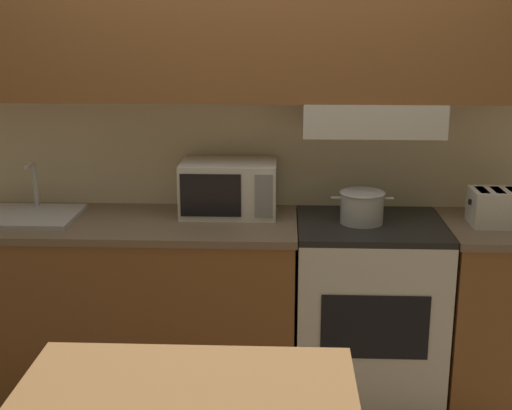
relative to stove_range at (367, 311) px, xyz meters
The scene contains 9 objects.
ground_plane 0.81m from the stove_range, 152.70° to the left, with size 16.00×16.00×0.00m, color brown.
wall_back 1.22m from the stove_range, 156.97° to the left, with size 5.28×0.38×2.55m.
lower_counter_main 1.20m from the stove_range, behind, with size 1.69×0.64×0.92m.
lower_counter_right_stub 0.61m from the stove_range, ahead, with size 0.50×0.64×0.92m.
stove_range is the anchor object (origin of this frame).
cooking_pot 0.54m from the stove_range, behind, with size 0.30×0.22×0.15m.
microwave 0.92m from the stove_range, 169.55° to the left, with size 0.47×0.32×0.27m.
toaster 0.83m from the stove_range, ahead, with size 0.32×0.20×0.17m.
sink_basin 1.75m from the stove_range, behind, with size 0.49×0.40×0.26m.
Camera 1 is at (0.18, -3.61, 1.89)m, focal length 50.00 mm.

